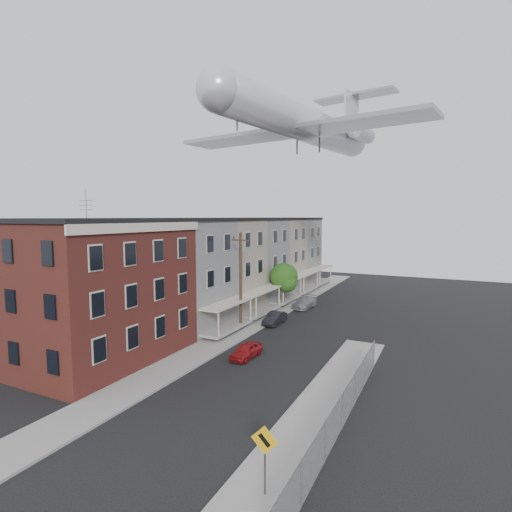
{
  "coord_description": "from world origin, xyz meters",
  "views": [
    {
      "loc": [
        11.4,
        -13.64,
        10.39
      ],
      "look_at": [
        0.23,
        9.25,
        7.89
      ],
      "focal_mm": 28.0,
      "sensor_mm": 36.0,
      "label": 1
    }
  ],
  "objects_px": {
    "warning_sign": "(265,449)",
    "car_mid": "(275,318)",
    "car_near": "(246,350)",
    "airplane": "(306,124)",
    "car_far": "(305,302)",
    "utility_pole": "(241,280)",
    "street_tree": "(285,278)"
  },
  "relations": [
    {
      "from": "airplane",
      "to": "warning_sign",
      "type": "bearing_deg",
      "value": -73.86
    },
    {
      "from": "warning_sign",
      "to": "car_near",
      "type": "xyz_separation_m",
      "value": [
        -7.4,
        12.82,
        -1.33
      ]
    },
    {
      "from": "utility_pole",
      "to": "airplane",
      "type": "relative_size",
      "value": 0.3
    },
    {
      "from": "car_far",
      "to": "utility_pole",
      "type": "bearing_deg",
      "value": -97.58
    },
    {
      "from": "car_near",
      "to": "airplane",
      "type": "distance_m",
      "value": 23.66
    },
    {
      "from": "utility_pole",
      "to": "car_far",
      "type": "bearing_deg",
      "value": 78.32
    },
    {
      "from": "street_tree",
      "to": "airplane",
      "type": "height_order",
      "value": "airplane"
    },
    {
      "from": "street_tree",
      "to": "car_mid",
      "type": "height_order",
      "value": "street_tree"
    },
    {
      "from": "utility_pole",
      "to": "airplane",
      "type": "xyz_separation_m",
      "value": [
        3.47,
        7.7,
        15.03
      ]
    },
    {
      "from": "warning_sign",
      "to": "car_far",
      "type": "xyz_separation_m",
      "value": [
        -8.89,
        30.22,
        -1.26
      ]
    },
    {
      "from": "warning_sign",
      "to": "airplane",
      "type": "relative_size",
      "value": 0.09
    },
    {
      "from": "warning_sign",
      "to": "car_near",
      "type": "bearing_deg",
      "value": 120.0
    },
    {
      "from": "car_near",
      "to": "car_far",
      "type": "distance_m",
      "value": 17.46
    },
    {
      "from": "car_near",
      "to": "airplane",
      "type": "relative_size",
      "value": 0.11
    },
    {
      "from": "utility_pole",
      "to": "car_near",
      "type": "relative_size",
      "value": 2.75
    },
    {
      "from": "car_near",
      "to": "airplane",
      "type": "bearing_deg",
      "value": 94.02
    },
    {
      "from": "utility_pole",
      "to": "car_far",
      "type": "xyz_separation_m",
      "value": [
        2.31,
        11.19,
        -4.05
      ]
    },
    {
      "from": "utility_pole",
      "to": "car_near",
      "type": "height_order",
      "value": "utility_pole"
    },
    {
      "from": "warning_sign",
      "to": "car_near",
      "type": "relative_size",
      "value": 0.86
    },
    {
      "from": "street_tree",
      "to": "car_far",
      "type": "bearing_deg",
      "value": 32.59
    },
    {
      "from": "car_near",
      "to": "airplane",
      "type": "xyz_separation_m",
      "value": [
        -0.33,
        13.9,
        19.14
      ]
    },
    {
      "from": "car_far",
      "to": "airplane",
      "type": "height_order",
      "value": "airplane"
    },
    {
      "from": "street_tree",
      "to": "airplane",
      "type": "distance_m",
      "value": 16.7
    },
    {
      "from": "car_far",
      "to": "warning_sign",
      "type": "bearing_deg",
      "value": -69.51
    },
    {
      "from": "car_near",
      "to": "car_far",
      "type": "relative_size",
      "value": 0.76
    },
    {
      "from": "warning_sign",
      "to": "car_mid",
      "type": "bearing_deg",
      "value": 112.43
    },
    {
      "from": "car_near",
      "to": "car_mid",
      "type": "xyz_separation_m",
      "value": [
        -1.8,
        9.46,
        0.03
      ]
    },
    {
      "from": "car_mid",
      "to": "warning_sign",
      "type": "bearing_deg",
      "value": -67.22
    },
    {
      "from": "street_tree",
      "to": "car_near",
      "type": "xyz_separation_m",
      "value": [
        3.47,
        -16.13,
        -2.89
      ]
    },
    {
      "from": "warning_sign",
      "to": "car_far",
      "type": "distance_m",
      "value": 31.52
    },
    {
      "from": "car_far",
      "to": "airplane",
      "type": "bearing_deg",
      "value": -67.67
    },
    {
      "from": "car_near",
      "to": "car_far",
      "type": "xyz_separation_m",
      "value": [
        -1.49,
        17.4,
        0.06
      ]
    }
  ]
}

